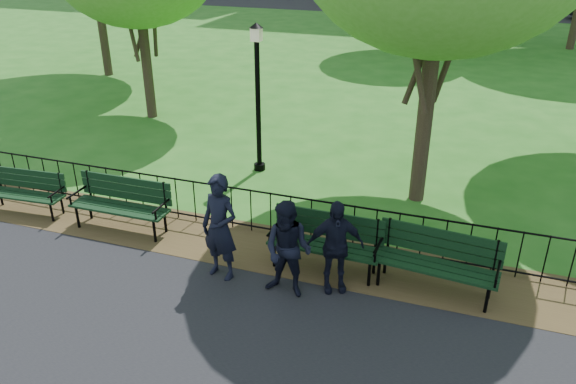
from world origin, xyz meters
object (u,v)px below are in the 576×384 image
(park_bench_left_a, at_px, (122,198))
(park_bench_right_a, at_px, (438,255))
(person_right, at_px, (335,246))
(person_mid, at_px, (288,250))
(park_bench_main, at_px, (311,234))
(sedan_silver, at_px, (528,0))
(park_bench_left_b, at_px, (25,187))
(person_left, at_px, (220,227))
(lamppost, at_px, (258,94))

(park_bench_left_a, bearing_deg, park_bench_right_a, -1.42)
(person_right, bearing_deg, person_mid, -174.93)
(park_bench_main, relative_size, sedan_silver, 0.45)
(park_bench_left_a, xyz_separation_m, park_bench_left_b, (-2.26, -0.06, -0.09))
(park_bench_left_b, height_order, park_bench_right_a, park_bench_right_a)
(person_left, distance_m, sedan_silver, 34.99)
(park_bench_main, bearing_deg, lamppost, 124.36)
(lamppost, bearing_deg, sedan_silver, 76.99)
(person_left, bearing_deg, sedan_silver, 92.35)
(person_right, bearing_deg, park_bench_left_a, 147.28)
(park_bench_main, distance_m, person_right, 0.74)
(lamppost, relative_size, person_mid, 2.13)
(sedan_silver, bearing_deg, person_right, -179.75)
(park_bench_right_a, height_order, person_mid, person_mid)
(park_bench_left_b, bearing_deg, park_bench_main, -5.04)
(park_bench_right_a, relative_size, person_mid, 1.23)
(park_bench_main, bearing_deg, park_bench_right_a, 2.37)
(park_bench_right_a, distance_m, person_left, 3.53)
(park_bench_main, xyz_separation_m, sedan_silver, (4.56, 33.76, 0.06))
(person_mid, bearing_deg, park_bench_main, 87.00)
(person_right, bearing_deg, park_bench_right_a, -5.26)
(park_bench_left_a, distance_m, person_left, 2.66)
(park_bench_left_b, xyz_separation_m, park_bench_right_a, (8.18, -0.03, 0.08))
(park_bench_left_b, bearing_deg, lamppost, 39.73)
(person_left, xyz_separation_m, sedan_silver, (5.89, 34.49, -0.21))
(park_bench_main, height_order, person_mid, person_mid)
(park_bench_right_a, bearing_deg, person_left, -161.35)
(lamppost, xyz_separation_m, person_mid, (2.29, -4.50, -1.06))
(lamppost, relative_size, sedan_silver, 0.80)
(park_bench_main, height_order, lamppost, lamppost)
(sedan_silver, bearing_deg, park_bench_main, 179.25)
(park_bench_left_a, bearing_deg, person_right, -8.78)
(park_bench_left_b, xyz_separation_m, person_mid, (5.98, -0.94, 0.27))
(person_left, xyz_separation_m, person_mid, (1.22, -0.12, -0.11))
(park_bench_left_b, height_order, person_left, person_left)
(park_bench_main, height_order, park_bench_left_a, park_bench_left_a)
(person_mid, xyz_separation_m, person_right, (0.65, 0.37, -0.02))
(lamppost, bearing_deg, person_mid, -63.05)
(person_mid, bearing_deg, park_bench_left_a, 169.28)
(person_right, height_order, sedan_silver, person_right)
(park_bench_main, relative_size, person_left, 1.05)
(park_bench_left_b, bearing_deg, person_mid, -13.23)
(park_bench_left_a, height_order, lamppost, lamppost)
(park_bench_right_a, xyz_separation_m, sedan_silver, (2.46, 33.71, 0.09))
(person_right, bearing_deg, park_bench_main, 113.16)
(park_bench_right_a, relative_size, lamppost, 0.58)
(park_bench_right_a, xyz_separation_m, lamppost, (-4.49, 3.59, 1.25))
(park_bench_left_a, height_order, person_mid, person_mid)
(sedan_silver, bearing_deg, person_mid, 179.26)
(park_bench_main, distance_m, lamppost, 4.53)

